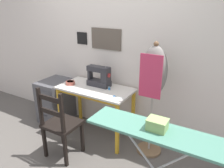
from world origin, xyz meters
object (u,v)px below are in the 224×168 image
(filing_cabinet, at_px, (56,100))
(ironing_board, at_px, (157,135))
(wooden_chair, at_px, (61,125))
(storage_box, at_px, (157,124))
(fabric_bowl, at_px, (70,83))
(scissors, at_px, (116,97))
(thread_spool_near_machine, at_px, (109,88))
(sewing_machine, at_px, (100,77))
(dress_form, at_px, (154,78))

(filing_cabinet, height_order, ironing_board, ironing_board)
(wooden_chair, bearing_deg, storage_box, -4.16)
(fabric_bowl, relative_size, ironing_board, 0.10)
(wooden_chair, bearing_deg, filing_cabinet, 138.04)
(fabric_bowl, height_order, scissors, fabric_bowl)
(scissors, xyz_separation_m, thread_spool_near_machine, (-0.19, 0.15, 0.02))
(sewing_machine, bearing_deg, filing_cabinet, -176.84)
(fabric_bowl, height_order, ironing_board, ironing_board)
(wooden_chair, relative_size, filing_cabinet, 1.39)
(storage_box, bearing_deg, scissors, 141.46)
(sewing_machine, distance_m, storage_box, 1.37)
(sewing_machine, xyz_separation_m, ironing_board, (1.12, -0.80, -0.10))
(scissors, xyz_separation_m, ironing_board, (0.74, -0.59, 0.04))
(scissors, bearing_deg, sewing_machine, 150.76)
(fabric_bowl, xyz_separation_m, filing_cabinet, (-0.45, 0.12, -0.43))
(scissors, height_order, thread_spool_near_machine, thread_spool_near_machine)
(fabric_bowl, xyz_separation_m, ironing_board, (1.52, -0.64, 0.01))
(scissors, distance_m, storage_box, 0.94)
(scissors, height_order, storage_box, storage_box)
(thread_spool_near_machine, height_order, wooden_chair, wooden_chair)
(dress_form, height_order, storage_box, dress_form)
(sewing_machine, bearing_deg, wooden_chair, -99.60)
(filing_cabinet, xyz_separation_m, storage_box, (1.96, -0.75, 0.54))
(sewing_machine, relative_size, thread_spool_near_machine, 8.13)
(sewing_machine, height_order, thread_spool_near_machine, sewing_machine)
(sewing_machine, relative_size, filing_cabinet, 0.51)
(fabric_bowl, relative_size, wooden_chair, 0.14)
(filing_cabinet, bearing_deg, dress_form, -0.61)
(filing_cabinet, bearing_deg, fabric_bowl, -14.41)
(ironing_board, bearing_deg, sewing_machine, 144.39)
(sewing_machine, relative_size, ironing_board, 0.27)
(dress_form, xyz_separation_m, ironing_board, (0.33, -0.74, -0.24))
(sewing_machine, distance_m, dress_form, 0.81)
(sewing_machine, xyz_separation_m, thread_spool_near_machine, (0.19, -0.06, -0.11))
(scissors, xyz_separation_m, dress_form, (0.42, 0.15, 0.28))
(thread_spool_near_machine, bearing_deg, scissors, -38.35)
(scissors, relative_size, storage_box, 0.82)
(scissors, distance_m, dress_form, 0.52)
(wooden_chair, xyz_separation_m, storage_box, (1.23, -0.09, 0.43))
(ironing_board, bearing_deg, wooden_chair, 175.40)
(wooden_chair, relative_size, storage_box, 5.46)
(fabric_bowl, distance_m, dress_form, 1.23)
(sewing_machine, xyz_separation_m, filing_cabinet, (-0.85, -0.05, -0.54))
(thread_spool_near_machine, relative_size, wooden_chair, 0.04)
(fabric_bowl, bearing_deg, storage_box, -22.68)
(dress_form, bearing_deg, storage_box, -66.81)
(fabric_bowl, distance_m, thread_spool_near_machine, 0.60)
(filing_cabinet, bearing_deg, storage_box, -20.86)
(scissors, relative_size, wooden_chair, 0.15)
(fabric_bowl, bearing_deg, wooden_chair, -62.55)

